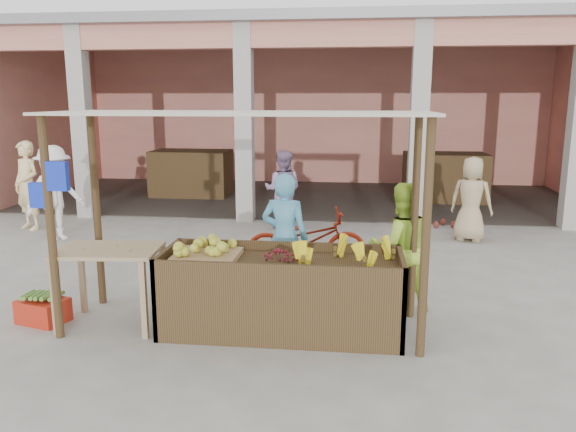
# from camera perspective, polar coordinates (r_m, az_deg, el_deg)

# --- Properties ---
(ground) EXTENTS (60.00, 60.00, 0.00)m
(ground) POSITION_cam_1_polar(r_m,az_deg,el_deg) (6.42, -5.15, -11.31)
(ground) COLOR gray
(ground) RESTS_ON ground
(market_building) EXTENTS (14.40, 6.40, 4.20)m
(market_building) POSITION_cam_1_polar(r_m,az_deg,el_deg) (14.75, 2.16, 12.50)
(market_building) COLOR #E38E77
(market_building) RESTS_ON ground
(fruit_stall) EXTENTS (2.60, 0.95, 0.80)m
(fruit_stall) POSITION_cam_1_polar(r_m,az_deg,el_deg) (6.19, -0.64, -8.16)
(fruit_stall) COLOR #4F391F
(fruit_stall) RESTS_ON ground
(stall_awning) EXTENTS (4.09, 1.35, 2.39)m
(stall_awning) POSITION_cam_1_polar(r_m,az_deg,el_deg) (5.99, -5.52, 6.61)
(stall_awning) COLOR #4F391F
(stall_awning) RESTS_ON ground
(banana_heap) EXTENTS (1.09, 0.59, 0.20)m
(banana_heap) POSITION_cam_1_polar(r_m,az_deg,el_deg) (6.04, 5.98, -3.77)
(banana_heap) COLOR yellow
(banana_heap) RESTS_ON fruit_stall
(melon_tray) EXTENTS (0.70, 0.60, 0.19)m
(melon_tray) POSITION_cam_1_polar(r_m,az_deg,el_deg) (6.22, -8.24, -3.47)
(melon_tray) COLOR tan
(melon_tray) RESTS_ON fruit_stall
(berry_heap) EXTENTS (0.42, 0.34, 0.13)m
(berry_heap) POSITION_cam_1_polar(r_m,az_deg,el_deg) (6.08, -0.92, -3.90)
(berry_heap) COLOR maroon
(berry_heap) RESTS_ON fruit_stall
(side_table) EXTENTS (1.16, 0.83, 0.89)m
(side_table) POSITION_cam_1_polar(r_m,az_deg,el_deg) (6.56, -17.69, -4.36)
(side_table) COLOR tan
(side_table) RESTS_ON ground
(papaya_pile) EXTENTS (0.66, 0.37, 0.19)m
(papaya_pile) POSITION_cam_1_polar(r_m,az_deg,el_deg) (6.50, -17.81, -2.36)
(papaya_pile) COLOR #4A7E29
(papaya_pile) RESTS_ON side_table
(red_crate) EXTENTS (0.60, 0.50, 0.27)m
(red_crate) POSITION_cam_1_polar(r_m,az_deg,el_deg) (7.10, -23.61, -8.80)
(red_crate) COLOR #B52513
(red_crate) RESTS_ON ground
(plantain_bundle) EXTENTS (0.39, 0.28, 0.08)m
(plantain_bundle) POSITION_cam_1_polar(r_m,az_deg,el_deg) (7.04, -23.73, -7.47)
(plantain_bundle) COLOR #588F34
(plantain_bundle) RESTS_ON red_crate
(produce_sacks) EXTENTS (0.76, 0.71, 0.58)m
(produce_sacks) POSITION_cam_1_polar(r_m,az_deg,el_deg) (11.58, 15.64, 0.27)
(produce_sacks) COLOR maroon
(produce_sacks) RESTS_ON ground
(vendor_blue) EXTENTS (0.73, 0.58, 1.74)m
(vendor_blue) POSITION_cam_1_polar(r_m,az_deg,el_deg) (6.97, -0.33, -1.83)
(vendor_blue) COLOR #55AACE
(vendor_blue) RESTS_ON ground
(vendor_green) EXTENTS (0.87, 0.61, 1.65)m
(vendor_green) POSITION_cam_1_polar(r_m,az_deg,el_deg) (6.80, 11.36, -2.84)
(vendor_green) COLOR #A8D437
(vendor_green) RESTS_ON ground
(motorcycle) EXTENTS (0.96, 1.96, 0.98)m
(motorcycle) POSITION_cam_1_polar(r_m,az_deg,el_deg) (8.25, 1.85, -2.42)
(motorcycle) COLOR maroon
(motorcycle) RESTS_ON ground
(shopper_a) EXTENTS (1.10, 1.33, 1.85)m
(shopper_a) POSITION_cam_1_polar(r_m,az_deg,el_deg) (10.89, -22.67, 2.50)
(shopper_a) COLOR white
(shopper_a) RESTS_ON ground
(shopper_c) EXTENTS (0.96, 0.81, 1.69)m
(shopper_c) POSITION_cam_1_polar(r_m,az_deg,el_deg) (10.53, 18.15, 2.08)
(shopper_c) COLOR tan
(shopper_c) RESTS_ON ground
(shopper_e) EXTENTS (0.82, 0.74, 1.80)m
(shopper_e) POSITION_cam_1_polar(r_m,az_deg,el_deg) (12.03, -24.99, 2.98)
(shopper_e) COLOR #F9DB93
(shopper_e) RESTS_ON ground
(shopper_f) EXTENTS (0.86, 0.54, 1.69)m
(shopper_f) POSITION_cam_1_polar(r_m,az_deg,el_deg) (10.98, -0.52, 3.05)
(shopper_f) COLOR gray
(shopper_f) RESTS_ON ground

